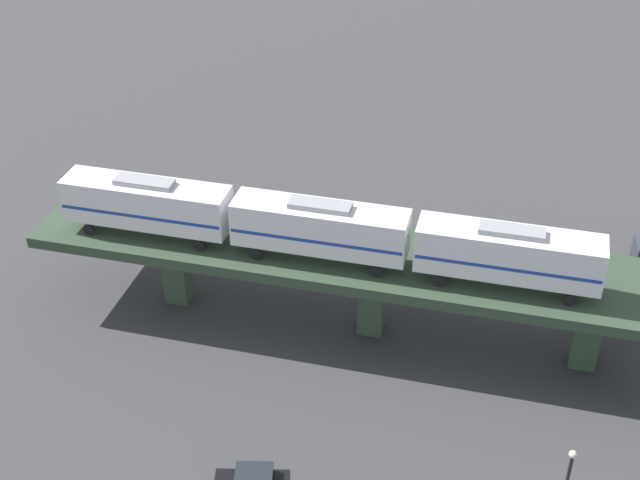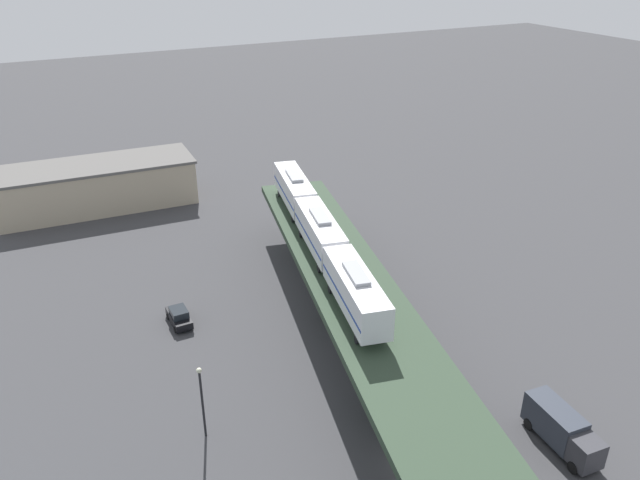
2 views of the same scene
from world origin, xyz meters
TOP-DOWN VIEW (x-y plane):
  - ground_plane at (0.00, 0.00)m, footprint 400.00×400.00m
  - elevated_viaduct at (-0.03, -0.15)m, footprint 27.64×91.70m
  - subway_train at (3.92, 24.76)m, footprint 10.59×36.95m
  - street_car_black at (-11.19, 28.11)m, footprint 2.01×4.43m
  - delivery_truck at (11.72, -3.06)m, footprint 2.84×7.35m
  - street_lamp at (-13.69, 10.90)m, footprint 0.44×0.44m
  - warehouse_building at (-13.41, 65.05)m, footprint 28.99×11.49m

SIDE VIEW (x-z plane):
  - ground_plane at x=0.00m, z-range 0.00..0.00m
  - street_car_black at x=-11.19m, z-range -0.01..1.88m
  - delivery_truck at x=11.72m, z-range 0.16..3.36m
  - warehouse_building at x=-13.41m, z-range 0.01..6.81m
  - street_lamp at x=-13.69m, z-range 0.64..7.58m
  - elevated_viaduct at x=-0.03m, z-range 2.40..9.03m
  - subway_train at x=3.92m, z-range 6.95..11.40m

